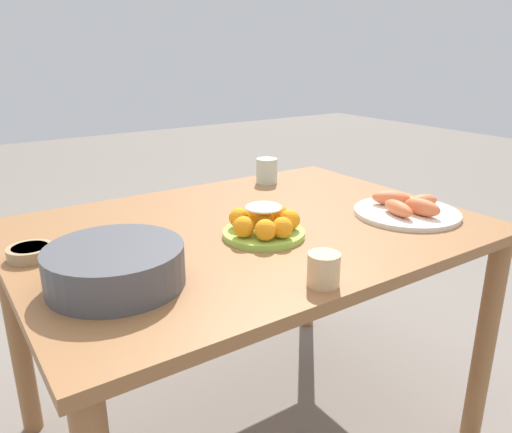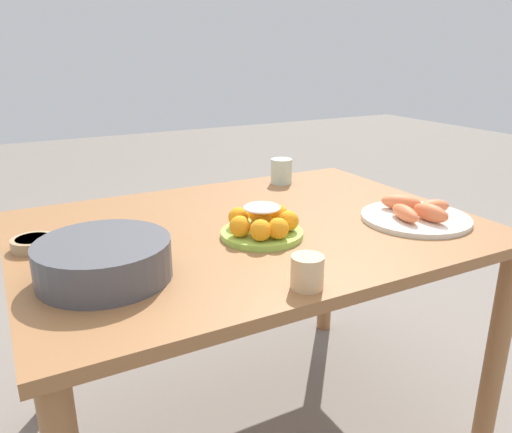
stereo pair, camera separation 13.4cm
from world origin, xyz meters
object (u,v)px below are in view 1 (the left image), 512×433
at_px(dining_table, 249,256).
at_px(cup_near, 267,171).
at_px(seafood_platter, 407,209).
at_px(cup_far, 324,269).
at_px(serving_bowl, 115,265).
at_px(sauce_bowl, 30,252).
at_px(cake_plate, 264,224).

height_order(dining_table, cup_near, cup_near).
height_order(seafood_platter, cup_near, cup_near).
relative_size(dining_table, cup_far, 17.83).
xyz_separation_m(serving_bowl, sauce_bowl, (0.12, -0.25, -0.03)).
bearing_deg(dining_table, sauce_bowl, -9.67).
bearing_deg(cake_plate, cup_far, 78.62).
relative_size(dining_table, sauce_bowl, 11.93).
bearing_deg(cup_far, sauce_bowl, -45.86).
xyz_separation_m(seafood_platter, cup_near, (0.13, -0.54, 0.03)).
distance_m(dining_table, cake_plate, 0.16).
height_order(sauce_bowl, cup_near, cup_near).
distance_m(cup_near, cup_far, 0.84).
bearing_deg(cake_plate, serving_bowl, 7.92).
distance_m(dining_table, serving_bowl, 0.48).
height_order(dining_table, cake_plate, cake_plate).
xyz_separation_m(serving_bowl, seafood_platter, (-0.87, 0.03, -0.03)).
relative_size(sauce_bowl, cup_near, 1.17).
distance_m(sauce_bowl, seafood_platter, 1.03).
relative_size(seafood_platter, cup_far, 4.37).
bearing_deg(serving_bowl, cup_near, -145.81).
bearing_deg(dining_table, seafood_platter, 156.54).
xyz_separation_m(cup_near, cup_far, (0.38, 0.74, -0.01)).
relative_size(sauce_bowl, seafood_platter, 0.34).
distance_m(dining_table, seafood_platter, 0.49).
distance_m(dining_table, sauce_bowl, 0.57).
xyz_separation_m(sauce_bowl, cup_far, (-0.48, 0.49, 0.02)).
height_order(sauce_bowl, seafood_platter, seafood_platter).
relative_size(seafood_platter, cup_near, 3.42).
distance_m(cake_plate, cup_near, 0.55).
bearing_deg(seafood_platter, dining_table, -23.46).
xyz_separation_m(dining_table, cup_near, (-0.31, -0.35, 0.14)).
relative_size(serving_bowl, sauce_bowl, 2.72).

